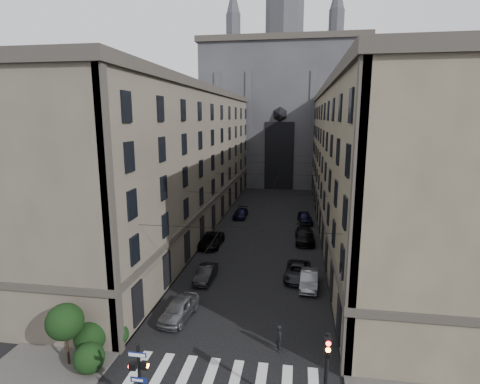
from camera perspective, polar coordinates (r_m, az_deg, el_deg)
The scene contains 19 objects.
sidewalk_left at distance 54.14m, azimuth -7.00°, elevation -4.69°, with size 7.00×80.00×0.15m, color #383533.
sidewalk_right at distance 52.57m, azimuth 15.72°, elevation -5.53°, with size 7.00×80.00×0.15m, color #383533.
zebra_crossing at distance 24.50m, azimuth -2.64°, elevation -26.25°, with size 11.00×3.20×0.01m, color beige.
building_left at distance 53.25m, azimuth -10.30°, elevation 5.12°, with size 13.60×60.60×18.85m.
building_right at distance 51.19m, azimuth 19.55°, elevation 4.41°, with size 13.60×60.60×18.85m.
gothic_tower at distance 89.09m, azimuth 6.52°, elevation 13.11°, with size 35.00×23.00×58.00m.
pedestrian_signal_left at distance 21.36m, azimuth -15.10°, elevation -25.33°, with size 1.02×0.38×4.00m.
traffic_light_right at distance 19.80m, azimuth 13.02°, elevation -25.07°, with size 0.34×0.50×5.20m.
shrub_cluster at distance 26.38m, azimuth -22.78°, elevation -19.51°, with size 3.90×4.40×3.90m.
tram_wires at distance 50.38m, azimuth 4.26°, elevation 2.52°, with size 14.00×60.00×0.43m.
car_left_near at distance 29.88m, azimuth -9.27°, elevation -17.14°, with size 1.82×4.53×1.55m, color slate.
car_left_midnear at distance 35.70m, azimuth -5.26°, elevation -12.28°, with size 1.43×4.10×1.35m, color black.
car_left_midfar at distance 44.57m, azimuth -4.43°, elevation -7.30°, with size 2.40×5.20×1.45m, color black.
car_left_far at distance 56.63m, azimuth 0.09°, elevation -3.27°, with size 1.85×4.56×1.32m, color black.
car_right_near at distance 34.81m, azimuth 10.49°, elevation -12.98°, with size 1.53×4.40×1.45m, color slate.
car_right_midnear at distance 36.39m, azimuth 8.75°, elevation -11.87°, with size 2.27×4.92×1.37m, color black.
car_right_midfar at distance 46.43m, azimuth 9.82°, elevation -6.56°, with size 2.26×5.56×1.61m, color black.
car_right_far at distance 54.62m, azimuth 9.87°, elevation -3.85°, with size 1.87×4.66×1.59m, color black.
pedestrian at distance 26.11m, azimuth 6.05°, elevation -21.27°, with size 0.66×0.43×1.80m, color black.
Camera 1 is at (4.01, -14.00, 14.95)m, focal length 28.00 mm.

